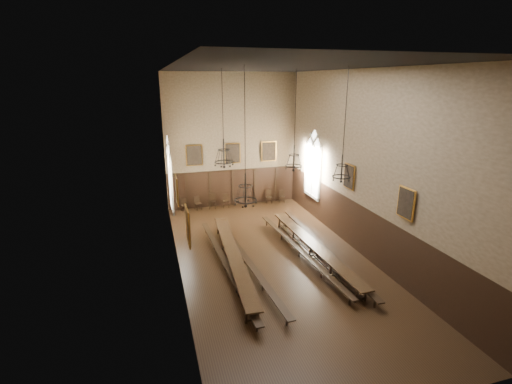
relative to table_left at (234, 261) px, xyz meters
name	(u,v)px	position (x,y,z in m)	size (l,w,h in m)	color
floor	(274,261)	(2.06, 0.13, -0.37)	(9.00, 18.00, 0.02)	black
ceiling	(277,67)	(2.06, 0.13, 8.65)	(9.00, 18.00, 0.02)	black
wall_back	(232,141)	(2.06, 9.14, 4.14)	(9.00, 0.02, 9.00)	#856E52
wall_front	(404,260)	(2.06, -8.88, 4.14)	(9.00, 0.02, 9.00)	#856E52
wall_left	(174,179)	(-2.45, 0.13, 4.14)	(0.02, 18.00, 9.00)	#856E52
wall_right	(363,165)	(6.57, 0.13, 4.14)	(0.02, 18.00, 9.00)	#856E52
wainscot_panelling	(275,237)	(2.06, 0.13, 0.89)	(9.00, 18.00, 2.50)	black
table_left	(234,261)	(0.00, 0.00, 0.00)	(1.24, 9.33, 0.73)	black
table_right	(314,251)	(4.07, -0.03, -0.01)	(0.98, 9.07, 0.71)	black
bench_left_outer	(225,264)	(-0.43, -0.06, -0.07)	(0.68, 10.09, 0.45)	black
bench_left_inner	(244,259)	(0.57, 0.20, -0.06)	(0.98, 10.63, 0.48)	black
bench_right_inner	(299,252)	(3.40, 0.22, -0.09)	(0.91, 9.61, 0.43)	black
bench_right_outer	(322,248)	(4.64, 0.20, -0.06)	(0.54, 10.49, 0.47)	black
chair_0	(184,208)	(-1.42, 8.62, -0.10)	(0.45, 0.45, 0.86)	black
chair_1	(198,206)	(-0.48, 8.70, -0.09)	(0.52, 0.52, 0.92)	black
chair_2	(212,204)	(0.49, 8.69, -0.05)	(0.53, 0.53, 1.03)	black
chair_3	(226,203)	(1.45, 8.64, -0.08)	(0.49, 0.49, 0.94)	black
chair_6	(269,199)	(4.59, 8.70, -0.07)	(0.48, 0.48, 0.96)	black
chair_7	(282,199)	(5.55, 8.61, -0.10)	(0.45, 0.45, 0.87)	black
chandelier_back_left	(224,156)	(0.18, 2.63, 4.45)	(0.95, 0.95, 4.63)	black
chandelier_back_right	(294,160)	(4.13, 3.07, 3.94)	(0.93, 0.93, 5.17)	black
chandelier_front_left	(246,192)	(0.11, -1.91, 3.92)	(0.90, 0.90, 5.21)	black
chandelier_front_right	(342,169)	(4.09, -2.18, 4.65)	(0.75, 0.75, 4.45)	black
portrait_back_0	(194,155)	(-0.54, 9.01, 3.34)	(1.10, 0.12, 1.40)	#B67E2B
portrait_back_1	(233,153)	(2.06, 9.01, 3.34)	(1.10, 0.12, 1.40)	#B67E2B
portrait_back_2	(269,151)	(4.66, 9.01, 3.34)	(1.10, 0.12, 1.40)	#B67E2B
portrait_left_0	(177,190)	(-2.32, 1.13, 3.34)	(0.12, 1.00, 1.30)	#B67E2B
portrait_left_1	(188,226)	(-2.32, -3.37, 3.34)	(0.12, 1.00, 1.30)	#B67E2B
portrait_right_0	(349,177)	(6.44, 1.13, 3.34)	(0.12, 1.00, 1.30)	#B67E2B
portrait_right_1	(406,203)	(6.44, -3.37, 3.34)	(0.12, 1.00, 1.30)	#B67E2B
window_right	(313,164)	(6.49, 5.63, 3.04)	(0.20, 2.20, 4.60)	white
window_left	(170,174)	(-2.37, 5.63, 3.04)	(0.20, 2.20, 4.60)	white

